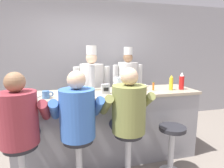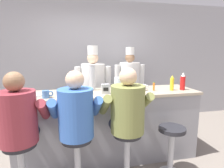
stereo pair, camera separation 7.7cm
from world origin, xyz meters
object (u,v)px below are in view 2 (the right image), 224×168
(coffee_mug_white, at_px, (144,88))
(diner_seated_maroon, at_px, (19,121))
(mustard_bottle_yellow, at_px, (172,83))
(hot_sauce_bottle_orange, at_px, (154,86))
(cereal_bowl, at_px, (118,92))
(diner_seated_olive, at_px, (127,112))
(ketchup_bottle_red, at_px, (183,82))
(breakfast_plate, at_px, (32,95))
(diner_seated_blue, at_px, (76,117))
(water_pitcher_clear, at_px, (118,83))
(cook_in_whites_near, at_px, (93,88))
(napkin_dispenser_chrome, at_px, (105,89))
(empty_stool_round, at_px, (171,143))
(cook_in_whites_far, at_px, (130,83))
(coffee_mug_blue, at_px, (46,94))
(cup_stack_steel, at_px, (92,77))

(coffee_mug_white, distance_m, diner_seated_maroon, 1.72)
(mustard_bottle_yellow, distance_m, hot_sauce_bottle_orange, 0.28)
(cereal_bowl, xyz_separation_m, coffee_mug_white, (0.43, 0.14, 0.02))
(hot_sauce_bottle_orange, height_order, cereal_bowl, hot_sauce_bottle_orange)
(diner_seated_olive, bearing_deg, ketchup_bottle_red, 23.03)
(ketchup_bottle_red, distance_m, breakfast_plate, 2.18)
(ketchup_bottle_red, relative_size, diner_seated_blue, 0.19)
(diner_seated_maroon, bearing_deg, mustard_bottle_yellow, 12.06)
(water_pitcher_clear, height_order, diner_seated_olive, diner_seated_olive)
(diner_seated_olive, xyz_separation_m, cook_in_whites_near, (-0.24, 1.34, 0.05))
(napkin_dispenser_chrome, distance_m, diner_seated_blue, 0.65)
(diner_seated_maroon, height_order, diner_seated_blue, diner_seated_maroon)
(empty_stool_round, bearing_deg, napkin_dispenser_chrome, 149.05)
(cook_in_whites_near, distance_m, cook_in_whites_far, 0.94)
(water_pitcher_clear, height_order, empty_stool_round, water_pitcher_clear)
(ketchup_bottle_red, bearing_deg, coffee_mug_white, 171.90)
(cereal_bowl, distance_m, napkin_dispenser_chrome, 0.19)
(diner_seated_maroon, distance_m, cook_in_whites_near, 1.65)
(diner_seated_maroon, bearing_deg, empty_stool_round, -1.06)
(breakfast_plate, distance_m, diner_seated_blue, 0.77)
(mustard_bottle_yellow, height_order, coffee_mug_blue, mustard_bottle_yellow)
(coffee_mug_blue, xyz_separation_m, cook_in_whites_far, (1.56, 1.39, -0.15))
(diner_seated_maroon, xyz_separation_m, diner_seated_blue, (0.60, -0.00, -0.00))
(breakfast_plate, xyz_separation_m, empty_stool_round, (1.76, -0.55, -0.61))
(cereal_bowl, distance_m, diner_seated_blue, 0.73)
(water_pitcher_clear, height_order, cook_in_whites_near, cook_in_whites_near)
(empty_stool_round, bearing_deg, breakfast_plate, 162.63)
(breakfast_plate, relative_size, napkin_dispenser_chrome, 1.82)
(water_pitcher_clear, bearing_deg, hot_sauce_bottle_orange, -21.68)
(hot_sauce_bottle_orange, relative_size, empty_stool_round, 0.20)
(coffee_mug_white, bearing_deg, hot_sauce_bottle_orange, -12.93)
(cup_stack_steel, bearing_deg, diner_seated_maroon, -140.91)
(cereal_bowl, bearing_deg, coffee_mug_blue, -179.52)
(cup_stack_steel, distance_m, diner_seated_blue, 0.84)
(cereal_bowl, relative_size, napkin_dispenser_chrome, 1.11)
(water_pitcher_clear, relative_size, breakfast_plate, 0.75)
(diner_seated_olive, bearing_deg, coffee_mug_blue, 158.83)
(empty_stool_round, distance_m, cook_in_whites_near, 1.69)
(ketchup_bottle_red, xyz_separation_m, diner_seated_olive, (-1.02, -0.43, -0.26))
(cook_in_whites_near, bearing_deg, cup_stack_steel, -98.14)
(napkin_dispenser_chrome, bearing_deg, diner_seated_maroon, -157.05)
(ketchup_bottle_red, bearing_deg, cereal_bowl, -176.86)
(diner_seated_maroon, relative_size, cook_in_whites_near, 0.83)
(water_pitcher_clear, bearing_deg, cereal_bowl, -104.57)
(water_pitcher_clear, distance_m, breakfast_plate, 1.24)
(breakfast_plate, bearing_deg, ketchup_bottle_red, -2.14)
(water_pitcher_clear, xyz_separation_m, breakfast_plate, (-1.23, -0.17, -0.08))
(ketchup_bottle_red, bearing_deg, coffee_mug_blue, -178.14)
(coffee_mug_white, height_order, empty_stool_round, coffee_mug_white)
(hot_sauce_bottle_orange, distance_m, coffee_mug_white, 0.15)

